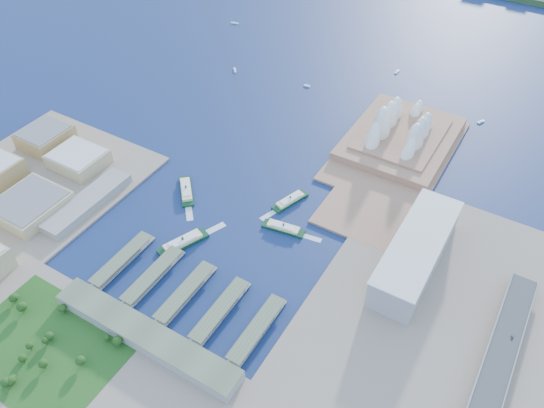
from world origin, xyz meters
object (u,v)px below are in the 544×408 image
Objects in this scene: ferry_a at (186,189)px; car_c at (512,338)px; ferry_d at (283,227)px; ferry_b at (290,199)px; opera_house at (404,123)px; toaster_building at (416,252)px; ferry_c at (183,241)px.

car_c is at bearing -45.21° from ferry_a.
ferry_d is 254.16m from car_c.
ferry_b is at bearing -19.52° from ferry_a.
opera_house is 319.52m from car_c.
ferry_a is (-276.76, -29.92, -15.37)m from toaster_building.
toaster_building is (90.00, -200.00, -11.50)m from opera_house.
toaster_building is 3.16× the size of ferry_b.
car_c is at bearing -51.42° from opera_house.
ferry_a is at bearing 84.21° from ferry_d.
opera_house is at bearing -92.10° from ferry_c.
ferry_d is at bearing -115.02° from ferry_c.
opera_house is 297.43m from ferry_a.
ferry_a is at bearing 177.10° from car_c.
opera_house reaches higher than ferry_b.
opera_house reaches higher than ferry_a.
ferry_d is 10.53× the size of car_c.
ferry_a is 0.93× the size of ferry_c.
ferry_c is at bearing -171.34° from car_c.
ferry_c is (-226.54, -100.53, -15.00)m from toaster_building.
toaster_building reaches higher than ferry_c.
ferry_b is at bearing 11.70° from ferry_d.
opera_house is 3.09× the size of ferry_c.
ferry_a is 127.21m from ferry_b.
ferry_c is at bearing -100.80° from ferry_b.
opera_house reaches higher than ferry_c.
ferry_c is (-67.05, -119.91, 0.86)m from ferry_b.
toaster_building is at bearing -88.66° from ferry_d.
car_c is at bearing -149.01° from ferry_c.
opera_house is 3.32× the size of ferry_a.
ferry_b is at bearing 173.07° from toaster_building.
ferry_c reaches higher than ferry_d.
ferry_a is 86.66m from ferry_c.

